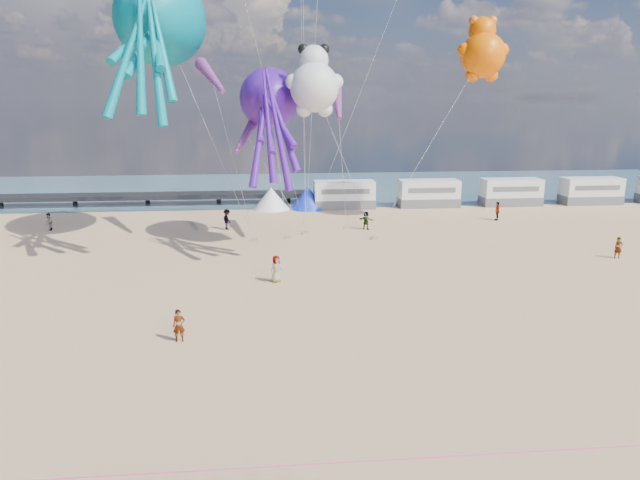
{
  "coord_description": "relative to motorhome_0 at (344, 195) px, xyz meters",
  "views": [
    {
      "loc": [
        -2.31,
        -21.47,
        11.81
      ],
      "look_at": [
        0.21,
        6.0,
        4.92
      ],
      "focal_mm": 32.0,
      "sensor_mm": 36.0,
      "label": 1
    }
  ],
  "objects": [
    {
      "name": "ground",
      "position": [
        -6.0,
        -40.0,
        -1.5
      ],
      "size": [
        120.0,
        120.0,
        0.0
      ],
      "primitive_type": "plane",
      "color": "#DDB07F",
      "rests_on": "ground"
    },
    {
      "name": "sandbag_c",
      "position": [
        0.74,
        -14.51,
        -1.39
      ],
      "size": [
        0.5,
        0.35,
        0.22
      ],
      "primitive_type": "cube",
      "color": "gray",
      "rests_on": "ground"
    },
    {
      "name": "beachgoer_4",
      "position": [
        0.63,
        -10.68,
        -0.66
      ],
      "size": [
        1.05,
        0.88,
        1.69
      ],
      "primitive_type": "imported",
      "rotation": [
        0.0,
        0.0,
        2.56
      ],
      "color": "#7F6659",
      "rests_on": "ground"
    },
    {
      "name": "windsock_mid",
      "position": [
        -2.63,
        -14.94,
        10.21
      ],
      "size": [
        1.48,
        6.74,
        6.69
      ],
      "primitive_type": null,
      "rotation": [
        0.0,
        0.0,
        -0.07
      ],
      "color": "red"
    },
    {
      "name": "beachgoer_0",
      "position": [
        -7.9,
        -25.49,
        -0.6
      ],
      "size": [
        0.78,
        0.72,
        1.8
      ],
      "primitive_type": "imported",
      "rotation": [
        0.0,
        0.0,
        0.58
      ],
      "color": "#7F6659",
      "rests_on": "ground"
    },
    {
      "name": "motorhome_2",
      "position": [
        19.0,
        0.0,
        0.0
      ],
      "size": [
        6.6,
        2.5,
        3.0
      ],
      "primitive_type": "cube",
      "color": "silver",
      "rests_on": "ground"
    },
    {
      "name": "kite_panda",
      "position": [
        -4.78,
        -18.54,
        11.06
      ],
      "size": [
        5.14,
        4.94,
        6.17
      ],
      "primitive_type": null,
      "rotation": [
        0.0,
        0.0,
        -0.21
      ],
      "color": "silver"
    },
    {
      "name": "beachgoer_2",
      "position": [
        -12.15,
        -9.49,
        -0.56
      ],
      "size": [
        1.07,
        1.14,
        1.87
      ],
      "primitive_type": "imported",
      "rotation": [
        0.0,
        0.0,
        2.09
      ],
      "color": "#7F6659",
      "rests_on": "ground"
    },
    {
      "name": "sandbag_a",
      "position": [
        -9.56,
        -14.3,
        -1.39
      ],
      "size": [
        0.5,
        0.35,
        0.22
      ],
      "primitive_type": "cube",
      "color": "gray",
      "rests_on": "ground"
    },
    {
      "name": "kite_teddy_orange",
      "position": [
        11.02,
        -9.82,
        14.01
      ],
      "size": [
        5.8,
        5.6,
        6.78
      ],
      "primitive_type": null,
      "rotation": [
        0.0,
        0.0,
        0.26
      ],
      "color": "#FF6500"
    },
    {
      "name": "standing_person",
      "position": [
        -12.88,
        -34.53,
        -0.67
      ],
      "size": [
        0.66,
        0.49,
        1.66
      ],
      "primitive_type": "imported",
      "rotation": [
        0.0,
        0.0,
        0.16
      ],
      "color": "tan",
      "rests_on": "ground"
    },
    {
      "name": "beachgoer_3",
      "position": [
        14.27,
        -7.88,
        -0.57
      ],
      "size": [
        1.21,
        1.38,
        1.85
      ],
      "primitive_type": "imported",
      "rotation": [
        0.0,
        0.0,
        4.16
      ],
      "color": "#7F6659",
      "rests_on": "ground"
    },
    {
      "name": "beachgoer_1",
      "position": [
        -28.37,
        -8.47,
        -0.69
      ],
      "size": [
        0.68,
        0.88,
        1.61
      ],
      "primitive_type": "imported",
      "rotation": [
        0.0,
        0.0,
        4.94
      ],
      "color": "#7F6659",
      "rests_on": "ground"
    },
    {
      "name": "sandbag_d",
      "position": [
        -1.13,
        -10.24,
        -1.39
      ],
      "size": [
        0.5,
        0.35,
        0.22
      ],
      "primitive_type": "cube",
      "color": "gray",
      "rests_on": "ground"
    },
    {
      "name": "kite_octopus_purple",
      "position": [
        -8.02,
        -14.8,
        10.28
      ],
      "size": [
        7.37,
        10.74,
        11.3
      ],
      "primitive_type": null,
      "rotation": [
        0.0,
        0.0,
        0.35
      ],
      "color": "#451294"
    },
    {
      "name": "motorhome_3",
      "position": [
        28.5,
        0.0,
        0.0
      ],
      "size": [
        6.6,
        2.5,
        3.0
      ],
      "primitive_type": "cube",
      "color": "silver",
      "rests_on": "ground"
    },
    {
      "name": "motorhome_1",
      "position": [
        9.5,
        0.0,
        0.0
      ],
      "size": [
        6.6,
        2.5,
        3.0
      ],
      "primitive_type": "cube",
      "color": "silver",
      "rests_on": "ground"
    },
    {
      "name": "windsock_left",
      "position": [
        -12.67,
        -13.21,
        11.96
      ],
      "size": [
        3.38,
        6.9,
        6.94
      ],
      "primitive_type": null,
      "rotation": [
        0.0,
        0.0,
        0.34
      ],
      "color": "red"
    },
    {
      "name": "sandbag_b",
      "position": [
        -6.69,
        -13.67,
        -1.39
      ],
      "size": [
        0.5,
        0.35,
        0.22
      ],
      "primitive_type": "cube",
      "color": "gray",
      "rests_on": "ground"
    },
    {
      "name": "kite_octopus_teal",
      "position": [
        -16.28,
        -13.78,
        16.16
      ],
      "size": [
        5.91,
        12.21,
        13.58
      ],
      "primitive_type": null,
      "rotation": [
        0.0,
        0.0,
        -0.07
      ],
      "color": "#007C89"
    },
    {
      "name": "sandbag_e",
      "position": [
        -5.05,
        -11.99,
        -1.39
      ],
      "size": [
        0.5,
        0.35,
        0.22
      ],
      "primitive_type": "cube",
      "color": "gray",
      "rests_on": "ground"
    },
    {
      "name": "rope_line",
      "position": [
        -6.0,
        -45.0,
        -1.48
      ],
      "size": [
        34.0,
        0.03,
        0.03
      ],
      "primitive_type": "cylinder",
      "rotation": [
        0.0,
        1.57,
        0.0
      ],
      "color": "#F2338C",
      "rests_on": "ground"
    },
    {
      "name": "tent_blue",
      "position": [
        -4.0,
        0.0,
        -0.3
      ],
      "size": [
        4.0,
        4.0,
        2.4
      ],
      "primitive_type": "cone",
      "color": "#1933CC",
      "rests_on": "ground"
    },
    {
      "name": "tent_white",
      "position": [
        -8.0,
        0.0,
        -0.3
      ],
      "size": [
        4.0,
        4.0,
        2.4
      ],
      "primitive_type": "cone",
      "color": "white",
      "rests_on": "ground"
    },
    {
      "name": "windsock_right",
      "position": [
        -9.88,
        -16.55,
        7.58
      ],
      "size": [
        2.48,
        5.05,
        5.03
      ],
      "primitive_type": null,
      "rotation": [
        0.0,
        0.0,
        -0.33
      ],
      "color": "red"
    },
    {
      "name": "motorhome_0",
      "position": [
        0.0,
        0.0,
        0.0
      ],
      "size": [
        6.6,
        2.5,
        3.0
      ],
      "primitive_type": "cube",
      "color": "silver",
      "rests_on": "ground"
    },
    {
      "name": "water",
      "position": [
        -6.0,
        15.0,
        -1.48
      ],
      "size": [
        120.0,
        120.0,
        0.0
      ],
      "primitive_type": "plane",
      "color": "#3A5F6F",
      "rests_on": "ground"
    },
    {
      "name": "pier",
      "position": [
        -34.0,
        4.0,
        -0.5
      ],
      "size": [
        60.0,
        3.0,
        0.5
      ],
      "primitive_type": "cube",
      "color": "black",
      "rests_on": "ground"
    },
    {
      "name": "beachgoer_5",
      "position": [
        17.97,
        -22.1,
        -0.68
      ],
      "size": [
        1.57,
        0.66,
        1.64
      ],
      "primitive_type": "imported",
      "rotation": [
        0.0,
        0.0,
        6.16
      ],
      "color": "#7F6659",
      "rests_on": "ground"
    }
  ]
}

